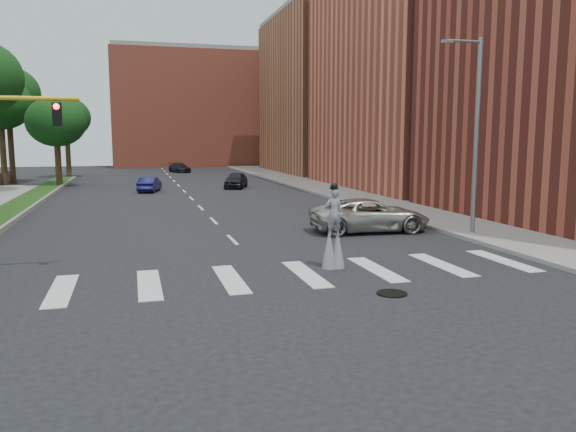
{
  "coord_description": "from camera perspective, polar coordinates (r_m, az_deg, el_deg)",
  "views": [
    {
      "loc": [
        -4.23,
        -16.62,
        4.56
      ],
      "look_at": [
        1.24,
        3.09,
        1.7
      ],
      "focal_mm": 35.0,
      "sensor_mm": 36.0,
      "label": 1
    }
  ],
  "objects": [
    {
      "name": "car_far",
      "position": [
        75.79,
        -10.95,
        4.84
      ],
      "size": [
        3.06,
        4.57,
        1.23
      ],
      "primitive_type": "imported",
      "rotation": [
        0.0,
        0.0,
        0.34
      ],
      "color": "black",
      "rests_on": "ground"
    },
    {
      "name": "manhole",
      "position": [
        16.93,
        10.51,
        -7.73
      ],
      "size": [
        0.9,
        0.9,
        0.04
      ],
      "primitive_type": "cylinder",
      "color": "black",
      "rests_on": "ground"
    },
    {
      "name": "car_near",
      "position": [
        51.46,
        -5.3,
        3.66
      ],
      "size": [
        3.06,
        4.58,
        1.45
      ],
      "primitive_type": "imported",
      "rotation": [
        0.0,
        0.0,
        -0.35
      ],
      "color": "black",
      "rests_on": "ground"
    },
    {
      "name": "stilt_performer",
      "position": [
        19.7,
        4.64,
        -1.96
      ],
      "size": [
        0.84,
        0.54,
        3.01
      ],
      "rotation": [
        0.0,
        0.0,
        3.2
      ],
      "color": "#362515",
      "rests_on": "ground"
    },
    {
      "name": "building_mid",
      "position": [
        54.01,
        14.26,
        15.65
      ],
      "size": [
        16.0,
        22.0,
        24.0
      ],
      "primitive_type": "cube",
      "color": "#CC5A40",
      "rests_on": "ground"
    },
    {
      "name": "building_backdrop",
      "position": [
        95.28,
        -9.49,
        10.53
      ],
      "size": [
        26.0,
        14.0,
        18.0
      ],
      "primitive_type": "cube",
      "color": "#CC5A40",
      "rests_on": "ground"
    },
    {
      "name": "tree_8",
      "position": [
        60.85,
        -27.24,
        10.12
      ],
      "size": [
        5.92,
        5.92,
        10.34
      ],
      "color": "#362515",
      "rests_on": "ground"
    },
    {
      "name": "suv_crossing",
      "position": [
        27.68,
        8.32,
        0.09
      ],
      "size": [
        5.99,
        3.08,
        1.62
      ],
      "primitive_type": "imported",
      "rotation": [
        0.0,
        0.0,
        1.5
      ],
      "color": "#B9B6AF",
      "rests_on": "ground"
    },
    {
      "name": "tree_6",
      "position": [
        55.78,
        -22.51,
        8.8
      ],
      "size": [
        5.32,
        5.32,
        8.26
      ],
      "color": "#362515",
      "rests_on": "ground"
    },
    {
      "name": "grass_median",
      "position": [
        37.6,
        -26.54,
        0.35
      ],
      "size": [
        2.0,
        60.0,
        0.25
      ],
      "primitive_type": "cube",
      "color": "#183B10",
      "rests_on": "ground"
    },
    {
      "name": "car_mid",
      "position": [
        49.06,
        -13.88,
        3.14
      ],
      "size": [
        2.22,
        4.05,
        1.26
      ],
      "primitive_type": "imported",
      "rotation": [
        0.0,
        0.0,
        2.9
      ],
      "color": "#15164A",
      "rests_on": "ground"
    },
    {
      "name": "sidewalk_right",
      "position": [
        45.08,
        6.36,
        2.23
      ],
      "size": [
        5.0,
        90.0,
        0.18
      ],
      "primitive_type": "cube",
      "color": "gray",
      "rests_on": "ground"
    },
    {
      "name": "ground_plane",
      "position": [
        17.75,
        -1.19,
        -6.93
      ],
      "size": [
        160.0,
        160.0,
        0.0
      ],
      "primitive_type": "plane",
      "color": "black",
      "rests_on": "ground"
    },
    {
      "name": "streetlight",
      "position": [
        27.22,
        18.47,
        8.27
      ],
      "size": [
        2.05,
        0.2,
        9.0
      ],
      "color": "slate",
      "rests_on": "ground"
    },
    {
      "name": "median_curb",
      "position": [
        37.41,
        -24.96,
        0.43
      ],
      "size": [
        0.2,
        60.0,
        0.28
      ],
      "primitive_type": "cube",
      "color": "gray",
      "rests_on": "ground"
    },
    {
      "name": "tree_5",
      "position": [
        62.84,
        -26.61,
        11.05
      ],
      "size": [
        6.2,
        6.2,
        11.54
      ],
      "color": "#362515",
      "rests_on": "ground"
    },
    {
      "name": "building_far",
      "position": [
        75.53,
        4.96,
        12.07
      ],
      "size": [
        16.0,
        22.0,
        20.0
      ],
      "primitive_type": "cube",
      "color": "#AC603F",
      "rests_on": "ground"
    },
    {
      "name": "tree_7",
      "position": [
        68.94,
        -21.61,
        9.25
      ],
      "size": [
        5.36,
        5.36,
        9.1
      ],
      "color": "#362515",
      "rests_on": "ground"
    }
  ]
}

